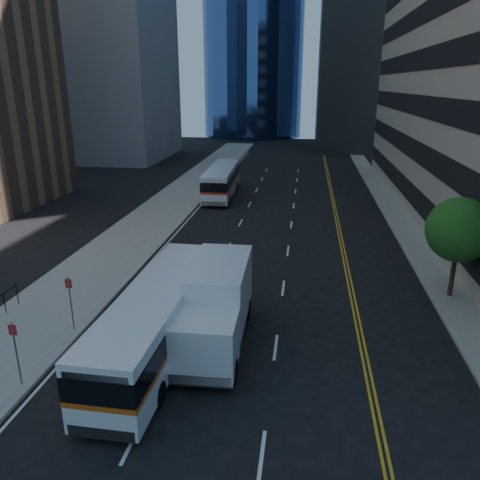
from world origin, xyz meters
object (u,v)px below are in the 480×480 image
(bus_rear, at_px, (222,180))
(box_truck, at_px, (216,306))
(bus_front, at_px, (158,318))
(street_tree, at_px, (459,230))

(bus_rear, height_order, box_truck, box_truck)
(bus_front, relative_size, bus_rear, 1.00)
(street_tree, distance_m, box_truck, 12.67)
(bus_front, height_order, box_truck, box_truck)
(street_tree, bearing_deg, bus_rear, 126.46)
(bus_front, xyz_separation_m, box_truck, (2.17, 1.01, 0.20))
(bus_front, bearing_deg, street_tree, 29.22)
(street_tree, bearing_deg, bus_front, -152.10)
(street_tree, bearing_deg, box_truck, -151.56)
(bus_front, relative_size, box_truck, 1.58)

